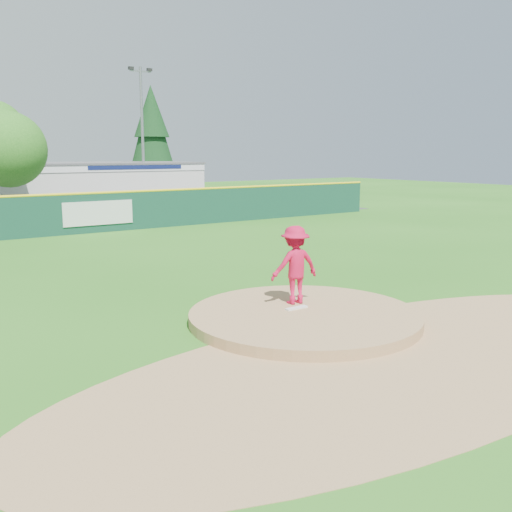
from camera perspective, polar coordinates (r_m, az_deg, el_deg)
ground at (r=13.74m, az=4.84°, el=-6.56°), size 120.00×120.00×0.00m
pitchers_mound at (r=13.74m, az=4.84°, el=-6.56°), size 5.50×5.50×0.50m
pitching_rubber at (r=13.89m, az=4.06°, el=-5.21°), size 0.60×0.15×0.04m
infield_dirt_arc at (r=11.72m, az=14.44°, el=-9.82°), size 15.40×15.40×0.01m
parking_lot at (r=38.22m, az=-22.18°, el=3.53°), size 44.00×16.00×0.02m
pitcher at (r=14.20m, az=3.90°, el=-0.89°), size 1.36×0.91×1.96m
pool_building_grp at (r=44.53m, az=-16.25°, el=6.86°), size 15.20×8.20×3.31m
outfield_fence at (r=29.45m, az=-18.29°, el=4.11°), size 40.00×0.14×2.07m
conifer_tree at (r=50.84m, az=-10.37°, el=11.84°), size 4.40×4.40×9.50m
light_pole_right at (r=42.82m, az=-11.29°, el=12.15°), size 1.75×0.25×10.00m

